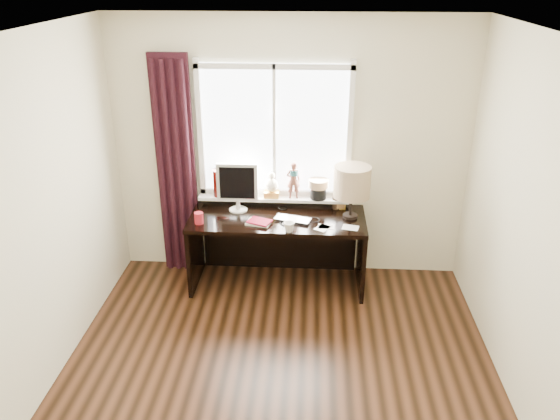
# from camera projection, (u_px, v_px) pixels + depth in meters

# --- Properties ---
(floor) EXTENTS (3.50, 4.00, 0.00)m
(floor) POSITION_uv_depth(u_px,v_px,m) (276.00, 400.00, 4.09)
(floor) COLOR #472615
(floor) RESTS_ON ground
(ceiling) EXTENTS (3.50, 4.00, 0.00)m
(ceiling) POSITION_uv_depth(u_px,v_px,m) (275.00, 40.00, 3.02)
(ceiling) COLOR white
(ceiling) RESTS_ON wall_back
(wall_back) EXTENTS (3.50, 0.00, 2.60)m
(wall_back) POSITION_uv_depth(u_px,v_px,m) (290.00, 151.00, 5.37)
(wall_back) COLOR beige
(wall_back) RESTS_ON ground
(wall_left) EXTENTS (0.00, 4.00, 2.60)m
(wall_left) POSITION_uv_depth(u_px,v_px,m) (16.00, 239.00, 3.66)
(wall_left) COLOR beige
(wall_left) RESTS_ON ground
(wall_right) EXTENTS (0.00, 4.00, 2.60)m
(wall_right) POSITION_uv_depth(u_px,v_px,m) (551.00, 255.00, 3.46)
(wall_right) COLOR beige
(wall_right) RESTS_ON ground
(laptop) EXTENTS (0.39, 0.31, 0.03)m
(laptop) POSITION_uv_depth(u_px,v_px,m) (293.00, 219.00, 5.19)
(laptop) COLOR silver
(laptop) RESTS_ON desk
(mug) EXTENTS (0.13, 0.13, 0.10)m
(mug) POSITION_uv_depth(u_px,v_px,m) (289.00, 227.00, 4.97)
(mug) COLOR white
(mug) RESTS_ON desk
(red_cup) EXTENTS (0.08, 0.08, 0.11)m
(red_cup) POSITION_uv_depth(u_px,v_px,m) (199.00, 218.00, 5.12)
(red_cup) COLOR maroon
(red_cup) RESTS_ON desk
(window) EXTENTS (1.52, 0.21, 1.40)m
(window) POSITION_uv_depth(u_px,v_px,m) (275.00, 152.00, 5.34)
(window) COLOR white
(window) RESTS_ON ground
(curtain) EXTENTS (0.38, 0.09, 2.25)m
(curtain) POSITION_uv_depth(u_px,v_px,m) (176.00, 170.00, 5.43)
(curtain) COLOR black
(curtain) RESTS_ON floor
(desk) EXTENTS (1.70, 0.70, 0.75)m
(desk) POSITION_uv_depth(u_px,v_px,m) (278.00, 235.00, 5.46)
(desk) COLOR black
(desk) RESTS_ON floor
(monitor) EXTENTS (0.40, 0.18, 0.49)m
(monitor) POSITION_uv_depth(u_px,v_px,m) (237.00, 184.00, 5.30)
(monitor) COLOR beige
(monitor) RESTS_ON desk
(notebook_stack) EXTENTS (0.26, 0.22, 0.03)m
(notebook_stack) POSITION_uv_depth(u_px,v_px,m) (259.00, 222.00, 5.14)
(notebook_stack) COLOR beige
(notebook_stack) RESTS_ON desk
(brush_holder) EXTENTS (0.09, 0.09, 0.25)m
(brush_holder) POSITION_uv_depth(u_px,v_px,m) (337.00, 203.00, 5.44)
(brush_holder) COLOR black
(brush_holder) RESTS_ON desk
(icon_frame) EXTENTS (0.10, 0.03, 0.13)m
(icon_frame) POSITION_uv_depth(u_px,v_px,m) (341.00, 204.00, 5.41)
(icon_frame) COLOR gold
(icon_frame) RESTS_ON desk
(table_lamp) EXTENTS (0.35, 0.35, 0.52)m
(table_lamp) POSITION_uv_depth(u_px,v_px,m) (352.00, 182.00, 5.12)
(table_lamp) COLOR black
(table_lamp) RESTS_ON desk
(loose_papers) EXTENTS (0.43, 0.19, 0.00)m
(loose_papers) POSITION_uv_depth(u_px,v_px,m) (333.00, 227.00, 5.07)
(loose_papers) COLOR white
(loose_papers) RESTS_ON desk
(desk_cables) EXTENTS (0.44, 0.47, 0.01)m
(desk_cables) POSITION_uv_depth(u_px,v_px,m) (294.00, 218.00, 5.24)
(desk_cables) COLOR black
(desk_cables) RESTS_ON desk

